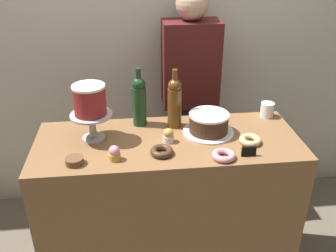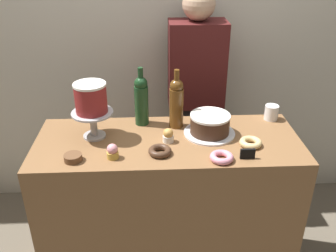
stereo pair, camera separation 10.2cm
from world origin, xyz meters
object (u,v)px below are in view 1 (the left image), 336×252
(wine_bottle_amber, at_px, (175,102))
(donut_pink, at_px, (224,155))
(price_sign_chalkboard, at_px, (249,151))
(cake_stand_pedestal, at_px, (92,122))
(wine_bottle_green, at_px, (139,100))
(white_layer_cake, at_px, (90,100))
(donut_glazed, at_px, (250,140))
(barista_figure, at_px, (189,105))
(cupcake_caramel, at_px, (169,136))
(cookie_stack, at_px, (74,161))
(coffee_cup_ceramic, at_px, (267,110))
(chocolate_round_cake, at_px, (209,122))
(cupcake_strawberry, at_px, (114,153))
(donut_chocolate, at_px, (162,151))

(wine_bottle_amber, distance_m, donut_pink, 0.42)
(price_sign_chalkboard, bearing_deg, donut_pink, -176.24)
(cake_stand_pedestal, relative_size, wine_bottle_green, 0.65)
(cake_stand_pedestal, xyz_separation_m, white_layer_cake, (0.00, 0.00, 0.12))
(donut_glazed, distance_m, barista_figure, 0.73)
(wine_bottle_green, distance_m, cupcake_caramel, 0.28)
(cookie_stack, xyz_separation_m, coffee_cup_ceramic, (1.05, 0.38, 0.03))
(chocolate_round_cake, height_order, cupcake_strawberry, chocolate_round_cake)
(white_layer_cake, relative_size, wine_bottle_green, 0.50)
(white_layer_cake, distance_m, cupcake_strawberry, 0.30)
(cupcake_caramel, height_order, donut_chocolate, cupcake_caramel)
(wine_bottle_amber, relative_size, cookie_stack, 3.87)
(cupcake_caramel, bearing_deg, barista_figure, 71.79)
(white_layer_cake, relative_size, cupcake_strawberry, 2.18)
(donut_pink, relative_size, price_sign_chalkboard, 1.60)
(wine_bottle_green, height_order, donut_pink, wine_bottle_green)
(donut_chocolate, height_order, coffee_cup_ceramic, coffee_cup_ceramic)
(cupcake_strawberry, bearing_deg, donut_chocolate, 6.43)
(chocolate_round_cake, relative_size, donut_chocolate, 1.87)
(white_layer_cake, height_order, donut_chocolate, white_layer_cake)
(cupcake_caramel, height_order, donut_pink, cupcake_caramel)
(chocolate_round_cake, relative_size, wine_bottle_amber, 0.64)
(cupcake_caramel, relative_size, donut_pink, 0.66)
(wine_bottle_green, height_order, coffee_cup_ceramic, wine_bottle_green)
(chocolate_round_cake, relative_size, cookie_stack, 2.49)
(cake_stand_pedestal, height_order, donut_pink, cake_stand_pedestal)
(cupcake_caramel, bearing_deg, cake_stand_pedestal, 169.61)
(wine_bottle_amber, height_order, cookie_stack, wine_bottle_amber)
(cupcake_strawberry, xyz_separation_m, price_sign_chalkboard, (0.63, -0.04, -0.01))
(cake_stand_pedestal, height_order, price_sign_chalkboard, cake_stand_pedestal)
(donut_chocolate, bearing_deg, donut_pink, -13.71)
(cupcake_caramel, relative_size, coffee_cup_ceramic, 0.87)
(price_sign_chalkboard, bearing_deg, wine_bottle_amber, 132.19)
(chocolate_round_cake, height_order, coffee_cup_ceramic, chocolate_round_cake)
(cupcake_strawberry, bearing_deg, donut_glazed, 6.93)
(wine_bottle_amber, bearing_deg, coffee_cup_ceramic, 6.17)
(wine_bottle_green, relative_size, donut_pink, 2.91)
(white_layer_cake, height_order, chocolate_round_cake, white_layer_cake)
(coffee_cup_ceramic, bearing_deg, donut_chocolate, -151.97)
(cake_stand_pedestal, relative_size, donut_pink, 1.89)
(cake_stand_pedestal, xyz_separation_m, coffee_cup_ceramic, (0.98, 0.16, -0.05))
(coffee_cup_ceramic, bearing_deg, wine_bottle_green, -178.80)
(cake_stand_pedestal, height_order, white_layer_cake, white_layer_cake)
(cake_stand_pedestal, xyz_separation_m, cupcake_caramel, (0.39, -0.07, -0.06))
(cake_stand_pedestal, xyz_separation_m, cookie_stack, (-0.07, -0.23, -0.08))
(cupcake_strawberry, relative_size, barista_figure, 0.05)
(cake_stand_pedestal, xyz_separation_m, cupcake_strawberry, (0.11, -0.21, -0.06))
(chocolate_round_cake, distance_m, coffee_cup_ceramic, 0.41)
(chocolate_round_cake, height_order, wine_bottle_green, wine_bottle_green)
(cake_stand_pedestal, distance_m, cookie_stack, 0.25)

